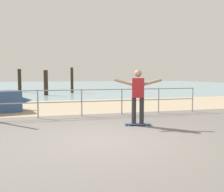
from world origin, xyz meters
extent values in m
cube|color=#605B56|center=(0.00, -1.00, 0.00)|extent=(24.00, 10.00, 0.04)
cube|color=tan|center=(0.00, 7.00, 0.00)|extent=(24.00, 6.00, 0.04)
cube|color=#75939E|center=(0.00, 35.00, 0.00)|extent=(72.00, 50.00, 0.04)
cylinder|color=gray|center=(-1.69, 3.60, 0.53)|extent=(0.05, 0.05, 1.05)
cylinder|color=gray|center=(-0.10, 3.60, 0.53)|extent=(0.05, 0.05, 1.05)
cylinder|color=gray|center=(1.49, 3.60, 0.53)|extent=(0.05, 0.05, 1.05)
cylinder|color=gray|center=(3.08, 3.60, 0.53)|extent=(0.05, 0.05, 1.05)
cylinder|color=gray|center=(4.67, 3.60, 0.53)|extent=(0.05, 0.05, 1.05)
cylinder|color=gray|center=(-1.69, 3.60, 1.02)|extent=(12.72, 0.04, 0.04)
cylinder|color=gray|center=(-1.69, 3.60, 0.58)|extent=(12.72, 0.04, 0.04)
cone|color=#335184|center=(-2.51, 5.96, 0.45)|extent=(1.25, 1.00, 0.77)
cube|color=#334C8C|center=(1.31, 1.39, 0.07)|extent=(0.82, 0.42, 0.02)
cylinder|color=#3FBF59|center=(1.02, 1.39, 0.03)|extent=(0.07, 0.05, 0.06)
cylinder|color=#3FBF59|center=(1.06, 1.54, 0.03)|extent=(0.07, 0.05, 0.06)
cylinder|color=#3FBF59|center=(1.55, 1.23, 0.03)|extent=(0.07, 0.05, 0.06)
cylinder|color=#3FBF59|center=(1.60, 1.38, 0.03)|extent=(0.07, 0.05, 0.06)
cylinder|color=#26262B|center=(1.19, 1.42, 0.48)|extent=(0.14, 0.14, 0.80)
cylinder|color=#26262B|center=(1.42, 1.35, 0.48)|extent=(0.14, 0.14, 0.80)
cube|color=maroon|center=(1.31, 1.39, 1.18)|extent=(0.40, 0.29, 0.60)
sphere|color=#9E755B|center=(1.31, 1.39, 1.62)|extent=(0.22, 0.22, 0.22)
cylinder|color=#9E755B|center=(0.88, 1.51, 1.36)|extent=(0.56, 0.24, 0.23)
cylinder|color=#9E755B|center=(1.74, 1.26, 1.36)|extent=(0.56, 0.24, 0.23)
cylinder|color=#332319|center=(-3.59, 18.57, 1.08)|extent=(0.31, 0.31, 2.15)
cylinder|color=#332319|center=(-1.30, 14.42, 0.99)|extent=(0.32, 0.32, 1.98)
cylinder|color=#332319|center=(0.98, 16.78, 1.13)|extent=(0.26, 0.26, 2.27)
camera|label=1|loc=(-1.47, -5.75, 1.56)|focal=40.06mm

